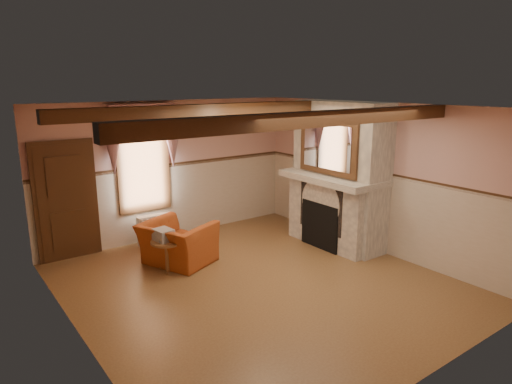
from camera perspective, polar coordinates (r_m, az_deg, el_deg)
floor at (r=7.47m, az=0.29°, el=-11.39°), size 5.50×6.00×0.01m
ceiling at (r=6.77m, az=0.32°, el=10.60°), size 5.50×6.00×0.01m
wall_back at (r=9.50m, az=-10.60°, el=2.76°), size 5.50×0.02×2.80m
wall_front at (r=5.04m, az=21.41°, el=-7.84°), size 5.50×0.02×2.80m
wall_left at (r=5.84m, az=-21.93°, el=-4.93°), size 0.02×6.00×2.80m
wall_right at (r=8.87m, az=14.69°, el=1.76°), size 0.02×6.00×2.80m
wainscot at (r=7.18m, az=0.30°, el=-5.96°), size 5.50×6.00×1.50m
chair_rail at (r=6.96m, az=0.31°, el=-0.14°), size 5.50×6.00×0.08m
firebox at (r=8.95m, az=8.30°, el=-4.11°), size 0.20×0.95×0.90m
armchair at (r=8.24m, az=-9.79°, el=-6.31°), size 1.38×1.46×0.75m
side_table at (r=7.96m, az=-11.01°, el=-7.85°), size 0.62×0.62×0.55m
book_stack at (r=7.85m, az=-11.49°, el=-5.27°), size 0.30×0.35×0.20m
radiator at (r=9.30m, az=-12.47°, el=-4.59°), size 0.71×0.24×0.60m
bowl at (r=9.04m, az=8.54°, el=2.67°), size 0.33×0.33×0.08m
mantel_clock at (r=9.43m, az=6.15°, el=3.57°), size 0.14×0.24×0.20m
oil_lamp at (r=9.10m, az=8.08°, el=3.40°), size 0.11×0.11×0.28m
candle_red at (r=8.55m, az=11.96°, el=2.16°), size 0.06×0.06×0.16m
jar_yellow at (r=8.44m, az=12.82°, el=1.83°), size 0.06×0.06×0.12m
fireplace at (r=9.01m, az=10.43°, el=2.17°), size 0.85×2.00×2.80m
mantel at (r=8.89m, az=9.62°, el=1.79°), size 1.05×2.05×0.12m
overmantel_mirror at (r=8.66m, az=8.93°, el=5.59°), size 0.06×1.44×1.04m
door at (r=8.84m, az=-22.63°, el=-1.23°), size 1.10×0.10×2.10m
window at (r=9.19m, az=-13.95°, el=3.80°), size 1.06×0.08×2.02m
window_drapes at (r=9.03m, az=-13.94°, el=7.48°), size 1.30×0.14×1.40m
ceiling_beam_front at (r=5.86m, az=7.45°, el=9.02°), size 5.50×0.18×0.20m
ceiling_beam_back at (r=7.77m, az=-5.07°, el=10.21°), size 5.50×0.18×0.20m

